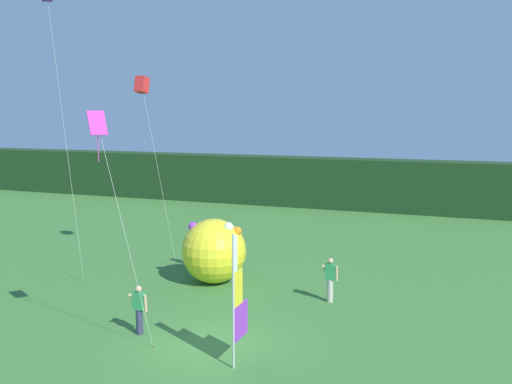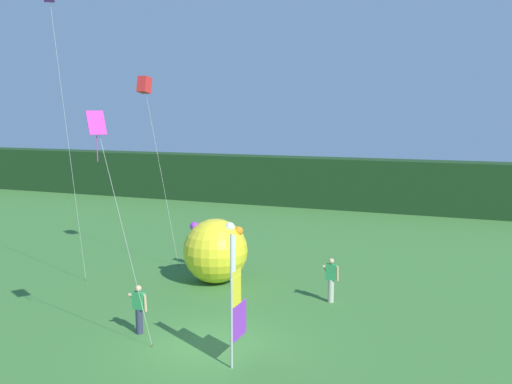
# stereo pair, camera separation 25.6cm
# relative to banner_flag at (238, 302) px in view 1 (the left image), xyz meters

# --- Properties ---
(ground_plane) EXTENTS (120.00, 120.00, 0.00)m
(ground_plane) POSITION_rel_banner_flag_xyz_m (-1.23, 0.87, -1.78)
(ground_plane) COLOR #3D7533
(distant_treeline) EXTENTS (80.00, 2.40, 3.60)m
(distant_treeline) POSITION_rel_banner_flag_xyz_m (-1.23, 27.15, 0.02)
(distant_treeline) COLOR #193819
(distant_treeline) RESTS_ON ground
(banner_flag) EXTENTS (0.06, 1.03, 3.72)m
(banner_flag) POSITION_rel_banner_flag_xyz_m (0.00, 0.00, 0.00)
(banner_flag) COLOR #B7B7BC
(banner_flag) RESTS_ON ground
(person_near_banner) EXTENTS (0.55, 0.48, 1.74)m
(person_near_banner) POSITION_rel_banner_flag_xyz_m (-5.71, 8.70, -0.85)
(person_near_banner) COLOR #2D334C
(person_near_banner) RESTS_ON ground
(person_mid_field) EXTENTS (0.55, 0.48, 1.64)m
(person_mid_field) POSITION_rel_banner_flag_xyz_m (1.08, 6.15, -0.91)
(person_mid_field) COLOR #B7B2A3
(person_mid_field) RESTS_ON ground
(person_far_left) EXTENTS (0.55, 0.48, 1.56)m
(person_far_left) POSITION_rel_banner_flag_xyz_m (-3.73, 0.92, -0.96)
(person_far_left) COLOR #2D334C
(person_far_left) RESTS_ON ground
(inflatable_balloon) EXTENTS (2.63, 2.63, 2.63)m
(inflatable_balloon) POSITION_rel_banner_flag_xyz_m (-3.92, 6.85, -0.46)
(inflatable_balloon) COLOR yellow
(inflatable_balloon) RESTS_ON ground
(kite_red_box_1) EXTENTS (1.61, 0.67, 8.47)m
(kite_red_box_1) POSITION_rel_banner_flag_xyz_m (-7.92, 8.16, 6.26)
(kite_red_box_1) COLOR brown
(kite_red_box_1) RESTS_ON ground
(kite_magenta_diamond_2) EXTENTS (1.04, 1.51, 6.95)m
(kite_magenta_diamond_2) POSITION_rel_banner_flag_xyz_m (-3.53, -0.98, 4.34)
(kite_magenta_diamond_2) COLOR brown
(kite_magenta_diamond_2) RESTS_ON ground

